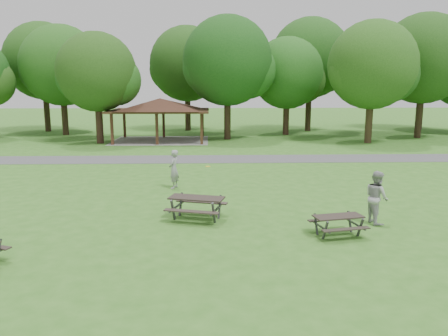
# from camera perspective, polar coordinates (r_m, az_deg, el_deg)

# --- Properties ---
(ground) EXTENTS (160.00, 160.00, 0.00)m
(ground) POSITION_cam_1_polar(r_m,az_deg,el_deg) (15.74, -3.19, -7.42)
(ground) COLOR #346D1F
(ground) RESTS_ON ground
(asphalt_path) EXTENTS (120.00, 3.20, 0.02)m
(asphalt_path) POSITION_cam_1_polar(r_m,az_deg,el_deg) (29.36, -2.59, 1.17)
(asphalt_path) COLOR #4A4A4D
(asphalt_path) RESTS_ON ground
(pavilion) EXTENTS (8.60, 7.01, 3.76)m
(pavilion) POSITION_cam_1_polar(r_m,az_deg,el_deg) (39.24, -8.36, 7.98)
(pavilion) COLOR #3B2015
(pavilion) RESTS_ON ground
(tree_row_c) EXTENTS (8.19, 7.80, 10.67)m
(tree_row_c) POSITION_cam_1_polar(r_m,az_deg,el_deg) (46.26, -20.33, 12.16)
(tree_row_c) COLOR black
(tree_row_c) RESTS_ON ground
(tree_row_d) EXTENTS (6.93, 6.60, 9.27)m
(tree_row_d) POSITION_cam_1_polar(r_m,az_deg,el_deg) (38.62, -16.15, 11.66)
(tree_row_d) COLOR black
(tree_row_d) RESTS_ON ground
(tree_row_e) EXTENTS (8.40, 8.00, 11.02)m
(tree_row_e) POSITION_cam_1_polar(r_m,az_deg,el_deg) (40.05, 0.60, 13.48)
(tree_row_e) COLOR black
(tree_row_e) RESTS_ON ground
(tree_row_f) EXTENTS (7.35, 7.00, 9.55)m
(tree_row_f) POSITION_cam_1_polar(r_m,az_deg,el_deg) (44.16, 8.36, 11.89)
(tree_row_f) COLOR #311E16
(tree_row_f) RESTS_ON ground
(tree_row_g) EXTENTS (7.77, 7.40, 10.25)m
(tree_row_g) POSITION_cam_1_polar(r_m,az_deg,el_deg) (39.46, 18.91, 12.29)
(tree_row_g) COLOR #312315
(tree_row_g) RESTS_ON ground
(tree_row_h) EXTENTS (8.61, 8.20, 11.37)m
(tree_row_h) POSITION_cam_1_polar(r_m,az_deg,el_deg) (45.07, 24.70, 12.53)
(tree_row_h) COLOR black
(tree_row_h) RESTS_ON ground
(tree_deep_a) EXTENTS (8.40, 8.00, 11.38)m
(tree_deep_a) POSITION_cam_1_polar(r_m,az_deg,el_deg) (50.57, -22.42, 12.52)
(tree_deep_a) COLOR black
(tree_deep_a) RESTS_ON ground
(tree_deep_b) EXTENTS (8.40, 8.00, 11.13)m
(tree_deep_b) POSITION_cam_1_polar(r_m,az_deg,el_deg) (48.07, -4.72, 13.12)
(tree_deep_b) COLOR black
(tree_deep_b) RESTS_ON ground
(tree_deep_c) EXTENTS (8.82, 8.40, 11.90)m
(tree_deep_c) POSITION_cam_1_polar(r_m,az_deg,el_deg) (48.25, 11.29, 13.61)
(tree_deep_c) COLOR black
(tree_deep_c) RESTS_ON ground
(tree_deep_d) EXTENTS (8.40, 8.00, 11.27)m
(tree_deep_d) POSITION_cam_1_polar(r_m,az_deg,el_deg) (54.01, 24.76, 12.08)
(tree_deep_d) COLOR #321E16
(tree_deep_d) RESTS_ON ground
(picnic_table_middle) EXTENTS (2.37, 2.09, 0.87)m
(picnic_table_middle) POSITION_cam_1_polar(r_m,az_deg,el_deg) (16.21, -3.60, -4.51)
(picnic_table_middle) COLOR #29221E
(picnic_table_middle) RESTS_ON ground
(picnic_table_far) EXTENTS (1.85, 1.60, 0.70)m
(picnic_table_far) POSITION_cam_1_polar(r_m,az_deg,el_deg) (14.98, 14.68, -6.65)
(picnic_table_far) COLOR #2A221E
(picnic_table_far) RESTS_ON ground
(frisbee_in_flight) EXTENTS (0.28, 0.28, 0.02)m
(frisbee_in_flight) POSITION_cam_1_polar(r_m,az_deg,el_deg) (19.75, -2.12, 0.21)
(frisbee_in_flight) COLOR yellow
(frisbee_in_flight) RESTS_ON ground
(frisbee_thrower) EXTENTS (0.62, 0.78, 1.87)m
(frisbee_thrower) POSITION_cam_1_polar(r_m,az_deg,el_deg) (21.07, -6.57, -0.16)
(frisbee_thrower) COLOR gray
(frisbee_thrower) RESTS_ON ground
(frisbee_catcher) EXTENTS (0.86, 1.03, 1.92)m
(frisbee_catcher) POSITION_cam_1_polar(r_m,az_deg,el_deg) (16.60, 19.31, -3.62)
(frisbee_catcher) COLOR #A6A7A9
(frisbee_catcher) RESTS_ON ground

